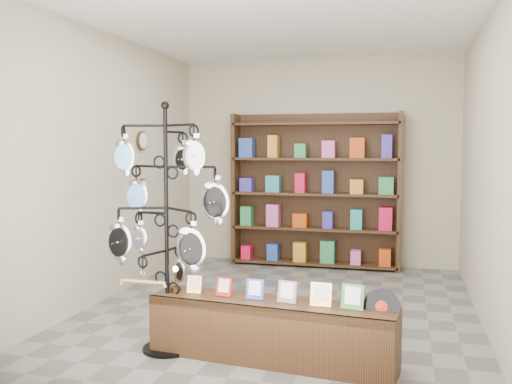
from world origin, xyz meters
TOP-DOWN VIEW (x-y plane):
  - ground at (0.00, 0.00)m, footprint 5.00×5.00m
  - room_envelope at (0.00, 0.00)m, footprint 5.00×5.00m
  - display_tree at (-0.67, -1.44)m, footprint 1.07×0.98m
  - front_shelf at (0.24, -1.45)m, footprint 2.04×0.63m
  - back_shelving at (0.00, 2.30)m, footprint 2.42×0.36m
  - wall_clocks at (-1.97, 0.80)m, footprint 0.03×0.24m

SIDE VIEW (x-z plane):
  - ground at x=0.00m, z-range 0.00..0.00m
  - front_shelf at x=0.24m, z-range -0.11..0.60m
  - back_shelving at x=0.00m, z-range -0.07..2.13m
  - display_tree at x=-0.67m, z-range 0.16..2.26m
  - wall_clocks at x=-1.97m, z-range 1.08..1.92m
  - room_envelope at x=0.00m, z-range -0.65..4.35m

